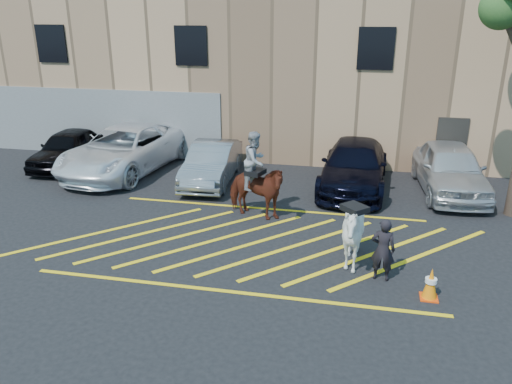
% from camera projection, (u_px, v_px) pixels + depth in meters
% --- Properties ---
extents(ground, '(90.00, 90.00, 0.00)m').
position_uv_depth(ground, '(256.00, 239.00, 13.75)').
color(ground, black).
rests_on(ground, ground).
extents(car_black_suv, '(1.86, 4.28, 1.43)m').
position_uv_depth(car_black_suv, '(68.00, 148.00, 19.92)').
color(car_black_suv, black).
rests_on(car_black_suv, ground).
extents(car_white_pickup, '(3.70, 6.57, 1.73)m').
position_uv_depth(car_white_pickup, '(125.00, 149.00, 19.19)').
color(car_white_pickup, white).
rests_on(car_white_pickup, ground).
extents(car_silver_sedan, '(1.73, 4.37, 1.41)m').
position_uv_depth(car_silver_sedan, '(212.00, 163.00, 18.04)').
color(car_silver_sedan, gray).
rests_on(car_silver_sedan, ground).
extents(car_blue_suv, '(2.49, 5.49, 1.56)m').
position_uv_depth(car_blue_suv, '(354.00, 166.00, 17.49)').
color(car_blue_suv, black).
rests_on(car_blue_suv, ground).
extents(car_white_suv, '(2.32, 5.07, 1.68)m').
position_uv_depth(car_white_suv, '(450.00, 168.00, 16.99)').
color(car_white_suv, silver).
rests_on(car_white_suv, ground).
extents(handler, '(0.59, 0.42, 1.53)m').
position_uv_depth(handler, '(383.00, 250.00, 11.46)').
color(handler, black).
rests_on(handler, ground).
extents(warehouse, '(32.42, 10.20, 7.30)m').
position_uv_depth(warehouse, '(307.00, 60.00, 23.50)').
color(warehouse, tan).
rests_on(warehouse, ground).
extents(hatching_zone, '(12.60, 5.12, 0.01)m').
position_uv_depth(hatching_zone, '(253.00, 243.00, 13.47)').
color(hatching_zone, yellow).
rests_on(hatching_zone, ground).
extents(mounted_bay, '(2.20, 1.48, 2.66)m').
position_uv_depth(mounted_bay, '(255.00, 184.00, 14.79)').
color(mounted_bay, maroon).
rests_on(mounted_bay, ground).
extents(saddled_white, '(2.11, 2.11, 1.74)m').
position_uv_depth(saddled_white, '(353.00, 234.00, 11.96)').
color(saddled_white, silver).
rests_on(saddled_white, ground).
extents(traffic_cone, '(0.38, 0.38, 0.73)m').
position_uv_depth(traffic_cone, '(431.00, 284.00, 10.81)').
color(traffic_cone, '#FC440A').
rests_on(traffic_cone, ground).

